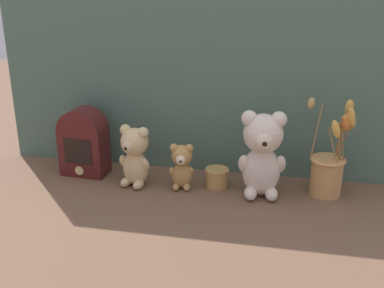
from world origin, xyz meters
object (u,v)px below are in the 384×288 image
teddy_bear_large (262,153)px  teddy_bear_medium (135,155)px  flower_vase (328,168)px  vintage_radio (84,142)px  decorative_tin_tall (217,178)px  teddy_bear_small (182,166)px

teddy_bear_large → teddy_bear_medium: size_ratio=1.35×
flower_vase → vintage_radio: bearing=179.8°
teddy_bear_medium → decorative_tin_tall: (0.28, 0.04, -0.08)m
teddy_bear_large → decorative_tin_tall: teddy_bear_large is taller
teddy_bear_large → decorative_tin_tall: bearing=166.7°
teddy_bear_small → vintage_radio: 0.37m
vintage_radio → decorative_tin_tall: bearing=-1.9°
flower_vase → vintage_radio: size_ratio=1.32×
teddy_bear_large → flower_vase: bearing=12.8°
teddy_bear_large → vintage_radio: (-0.63, 0.05, -0.03)m
teddy_bear_small → flower_vase: (0.48, 0.05, 0.01)m
vintage_radio → decorative_tin_tall: 0.49m
teddy_bear_large → flower_vase: flower_vase is taller
teddy_bear_small → vintage_radio: vintage_radio is taller
decorative_tin_tall → vintage_radio: bearing=178.1°
teddy_bear_medium → flower_vase: bearing=5.0°
teddy_bear_large → vintage_radio: 0.64m
teddy_bear_medium → teddy_bear_large: bearing=1.0°
teddy_bear_large → teddy_bear_medium: bearing=-179.0°
teddy_bear_small → flower_vase: bearing=5.9°
teddy_bear_medium → flower_vase: size_ratio=0.66×
teddy_bear_small → flower_vase: 0.48m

